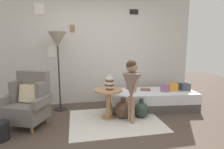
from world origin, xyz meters
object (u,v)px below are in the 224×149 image
Objects in this scene: floor_lamp at (58,43)px; demijohn_near at (123,110)px; armchair at (29,101)px; daybed at (152,99)px; vase_striped at (110,83)px; person_child at (132,83)px; book_on_daybed at (145,90)px; demijohn_far at (141,110)px; side_table at (108,98)px.

demijohn_near is (1.25, -0.77, -1.30)m from floor_lamp.
armchair is 2.26× the size of demijohn_near.
armchair is 0.57× the size of floor_lamp.
floor_lamp reaches higher than daybed.
vase_striped reaches higher than demijohn_near.
demijohn_near is at bearing 109.28° from person_child.
demijohn_far is (-0.30, -0.57, -0.26)m from book_on_daybed.
side_table is at bearing -153.49° from book_on_daybed.
daybed is (2.54, 0.40, -0.24)m from armchair.
armchair is at bearing -179.15° from side_table.
person_child reaches higher than daybed.
person_child reaches higher than side_table.
book_on_daybed is (0.96, 0.48, 0.00)m from side_table.
demijohn_far is at bearing -133.07° from daybed.
book_on_daybed is (0.94, 0.48, -0.29)m from vase_striped.
side_table is at bearing 0.85° from armchair.
person_child is at bearing -40.88° from vase_striped.
armchair is 2.49× the size of demijohn_far.
demijohn_near is (0.29, -0.07, -0.23)m from side_table.
demijohn_far is at bearing -7.57° from vase_striped.
armchair is 1.36m from floor_lamp.
daybed is 6.68× the size of vase_striped.
side_table is 0.49× the size of person_child.
side_table is 0.71m from demijohn_far.
vase_striped is at bearing -17.09° from side_table.
book_on_daybed and demijohn_near have the same top height.
side_table is 0.60m from person_child.
demijohn_far is at bearing -25.98° from floor_lamp.
daybed is 1.14m from person_child.
floor_lamp is at bearing 171.04° from daybed.
side_table is 1.35× the size of demijohn_near.
armchair is 0.49× the size of daybed.
side_table is 0.38m from demijohn_near.
daybed is at bearing 8.88° from armchair.
side_table is 1.49× the size of demijohn_far.
armchair reaches higher than vase_striped.
book_on_daybed is at bearing 39.08° from demijohn_near.
armchair is 3.29× the size of vase_striped.
daybed reaches higher than demijohn_far.
demijohn_far is at bearing -3.64° from demijohn_near.
floor_lamp reaches higher than vase_striped.
armchair is 1.76m from demijohn_near.
book_on_daybed is (0.59, 0.79, -0.34)m from person_child.
armchair is 1.50m from vase_striped.
side_table is at bearing 166.80° from demijohn_near.
side_table is at bearing 172.11° from demijohn_far.
floor_lamp is 2.24m from demijohn_far.
demijohn_far is (0.28, 0.22, -0.60)m from person_child.
person_child is 0.64m from demijohn_near.
floor_lamp is at bearing 56.21° from armchair.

